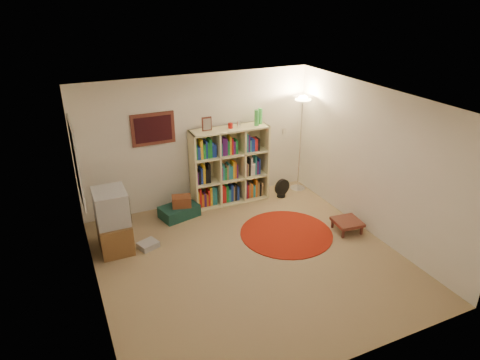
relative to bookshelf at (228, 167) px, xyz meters
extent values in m
cube|color=#927956|center=(-0.49, -1.99, -0.74)|extent=(4.50, 4.50, 0.02)
cube|color=white|center=(-0.49, -1.99, 1.78)|extent=(4.50, 4.50, 0.02)
cube|color=white|center=(-0.49, 0.27, 0.52)|extent=(4.50, 0.02, 2.50)
cube|color=white|center=(-0.49, -4.25, 0.52)|extent=(4.50, 0.02, 2.50)
cube|color=white|center=(-2.75, -1.99, 0.52)|extent=(0.02, 4.50, 2.50)
cube|color=white|center=(1.77, -1.99, 0.52)|extent=(0.02, 4.50, 2.50)
cube|color=#53231D|center=(-1.34, 0.24, 0.87)|extent=(0.78, 0.04, 0.58)
cube|color=#390B13|center=(-1.34, 0.22, 0.87)|extent=(0.66, 0.01, 0.46)
cube|color=white|center=(-2.73, -0.69, 0.82)|extent=(0.03, 1.00, 1.20)
cube|color=beige|center=(1.36, 0.24, 0.47)|extent=(0.08, 0.01, 0.12)
cube|color=#FFF1AA|center=(0.02, -0.01, -0.71)|extent=(1.51, 0.46, 0.03)
cube|color=#FFF1AA|center=(0.02, -0.01, 0.76)|extent=(1.51, 0.46, 0.03)
cube|color=#FFF1AA|center=(-0.71, 0.00, 0.02)|extent=(0.04, 0.43, 1.51)
cube|color=#FFF1AA|center=(0.76, -0.02, 0.02)|extent=(0.04, 0.43, 1.51)
cube|color=#FFF1AA|center=(0.03, 0.19, 0.02)|extent=(1.51, 0.05, 1.51)
cube|color=#FFF1AA|center=(-0.23, 0.00, 0.02)|extent=(0.04, 0.41, 1.44)
cube|color=#FFF1AA|center=(0.27, -0.01, 0.02)|extent=(0.04, 0.41, 1.44)
cube|color=#FFF1AA|center=(0.02, -0.01, -0.23)|extent=(1.45, 0.44, 0.03)
cube|color=#FFF1AA|center=(0.02, -0.01, 0.27)|extent=(1.45, 0.44, 0.03)
cube|color=yellow|center=(-0.68, -0.04, -0.53)|extent=(0.05, 0.17, 0.33)
cube|color=red|center=(-0.63, -0.04, -0.50)|extent=(0.05, 0.17, 0.38)
cube|color=orange|center=(-0.58, -0.04, -0.56)|extent=(0.05, 0.17, 0.26)
cube|color=#511B6D|center=(-0.53, -0.04, -0.56)|extent=(0.04, 0.17, 0.26)
cube|color=orange|center=(-0.49, -0.04, -0.57)|extent=(0.04, 0.17, 0.24)
cube|color=red|center=(-0.45, -0.04, -0.53)|extent=(0.04, 0.17, 0.32)
cube|color=yellow|center=(-0.41, -0.04, -0.50)|extent=(0.04, 0.17, 0.37)
cube|color=teal|center=(-0.36, -0.05, -0.50)|extent=(0.05, 0.17, 0.38)
cube|color=teal|center=(-0.32, -0.05, -0.52)|extent=(0.05, 0.17, 0.35)
cube|color=#511B6D|center=(-0.68, -0.04, -0.08)|extent=(0.05, 0.17, 0.24)
cube|color=black|center=(-0.63, -0.04, -0.07)|extent=(0.05, 0.17, 0.27)
cube|color=#1B37A3|center=(-0.58, -0.04, -0.05)|extent=(0.04, 0.17, 0.31)
cube|color=yellow|center=(-0.54, -0.04, -0.03)|extent=(0.05, 0.17, 0.36)
cube|color=black|center=(-0.49, -0.04, -0.07)|extent=(0.05, 0.17, 0.28)
cube|color=black|center=(-0.44, -0.04, -0.02)|extent=(0.05, 0.17, 0.37)
cube|color=#1B8835|center=(-0.68, -0.04, 0.43)|extent=(0.05, 0.17, 0.30)
cube|color=#1B37A3|center=(-0.62, -0.04, 0.40)|extent=(0.06, 0.17, 0.25)
cube|color=yellow|center=(-0.57, -0.04, 0.47)|extent=(0.05, 0.17, 0.37)
cube|color=#1B8835|center=(-0.52, -0.04, 0.42)|extent=(0.05, 0.17, 0.28)
cube|color=#1B37A3|center=(-0.47, -0.04, 0.45)|extent=(0.03, 0.17, 0.34)
cube|color=#1B8835|center=(-0.44, -0.04, 0.43)|extent=(0.03, 0.17, 0.31)
cube|color=#1B8835|center=(-0.39, -0.04, 0.46)|extent=(0.05, 0.17, 0.36)
cube|color=#1B37A3|center=(-0.35, -0.05, 0.43)|extent=(0.03, 0.17, 0.30)
cube|color=#1B37A3|center=(-0.31, -0.05, 0.41)|extent=(0.05, 0.17, 0.25)
cube|color=red|center=(-0.18, -0.05, -0.51)|extent=(0.05, 0.17, 0.37)
cube|color=red|center=(-0.13, -0.05, -0.52)|extent=(0.05, 0.17, 0.34)
cube|color=#1B8835|center=(-0.08, -0.05, -0.52)|extent=(0.05, 0.17, 0.34)
cube|color=teal|center=(-0.03, -0.05, -0.56)|extent=(0.05, 0.17, 0.26)
cube|color=#1B37A3|center=(0.02, -0.05, -0.52)|extent=(0.05, 0.17, 0.35)
cube|color=#967A51|center=(0.06, -0.05, -0.54)|extent=(0.03, 0.17, 0.31)
cube|color=black|center=(0.10, -0.05, -0.52)|extent=(0.04, 0.17, 0.35)
cube|color=#1B37A3|center=(0.15, -0.06, -0.55)|extent=(0.05, 0.17, 0.29)
cube|color=#511B6D|center=(-0.18, -0.05, -0.08)|extent=(0.03, 0.17, 0.26)
cube|color=teal|center=(-0.15, -0.05, -0.05)|extent=(0.04, 0.17, 0.32)
cube|color=#1B8835|center=(-0.10, -0.05, -0.08)|extent=(0.04, 0.17, 0.24)
cube|color=#967A51|center=(-0.07, -0.05, -0.06)|extent=(0.04, 0.17, 0.29)
cube|color=teal|center=(-0.03, -0.05, -0.05)|extent=(0.03, 0.17, 0.31)
cube|color=teal|center=(0.01, -0.05, -0.08)|extent=(0.06, 0.17, 0.26)
cube|color=yellow|center=(0.06, -0.05, -0.04)|extent=(0.03, 0.17, 0.34)
cube|color=orange|center=(0.09, -0.05, -0.04)|extent=(0.04, 0.17, 0.33)
cube|color=#511B6D|center=(0.13, -0.05, -0.07)|extent=(0.03, 0.17, 0.27)
cube|color=teal|center=(-0.18, -0.05, 0.41)|extent=(0.03, 0.17, 0.26)
cube|color=#511B6D|center=(-0.14, -0.05, 0.46)|extent=(0.05, 0.17, 0.36)
cube|color=#511B6D|center=(-0.09, -0.05, 0.45)|extent=(0.05, 0.17, 0.34)
cube|color=#1B8835|center=(-0.04, -0.05, 0.42)|extent=(0.05, 0.17, 0.28)
cube|color=yellow|center=(0.00, -0.05, 0.46)|extent=(0.03, 0.17, 0.36)
cube|color=red|center=(0.03, -0.05, 0.44)|extent=(0.04, 0.17, 0.32)
cube|color=#511B6D|center=(0.07, -0.05, 0.41)|extent=(0.04, 0.17, 0.26)
cube|color=#1B8835|center=(0.12, -0.05, 0.42)|extent=(0.05, 0.17, 0.28)
cube|color=#511B6D|center=(0.32, -0.06, -0.51)|extent=(0.04, 0.17, 0.37)
cube|color=red|center=(0.37, -0.06, -0.55)|extent=(0.04, 0.17, 0.28)
cube|color=#967A51|center=(0.40, -0.06, -0.53)|extent=(0.03, 0.17, 0.32)
cube|color=orange|center=(0.45, -0.06, -0.54)|extent=(0.05, 0.17, 0.29)
cube|color=teal|center=(0.50, -0.06, -0.56)|extent=(0.05, 0.17, 0.25)
cube|color=orange|center=(0.55, -0.06, -0.51)|extent=(0.04, 0.17, 0.36)
cube|color=#967A51|center=(0.59, -0.06, -0.54)|extent=(0.04, 0.17, 0.30)
cube|color=black|center=(0.63, -0.06, -0.57)|extent=(0.04, 0.17, 0.24)
cube|color=#967A51|center=(0.68, -0.07, -0.55)|extent=(0.04, 0.17, 0.28)
cube|color=#511B6D|center=(0.32, -0.06, -0.08)|extent=(0.04, 0.17, 0.25)
cube|color=#967A51|center=(0.35, -0.06, -0.08)|extent=(0.03, 0.17, 0.25)
cube|color=black|center=(0.39, -0.06, -0.03)|extent=(0.04, 0.17, 0.34)
cube|color=white|center=(0.43, -0.06, -0.02)|extent=(0.04, 0.17, 0.37)
cube|color=white|center=(0.48, -0.06, -0.08)|extent=(0.05, 0.17, 0.25)
cube|color=teal|center=(0.53, -0.06, -0.01)|extent=(0.04, 0.17, 0.39)
cube|color=#511B6D|center=(0.57, -0.06, -0.07)|extent=(0.04, 0.17, 0.28)
cube|color=#1B37A3|center=(0.61, -0.06, -0.05)|extent=(0.04, 0.17, 0.32)
cube|color=teal|center=(0.33, -0.06, 0.47)|extent=(0.06, 0.17, 0.37)
cube|color=#511B6D|center=(0.38, -0.06, 0.45)|extent=(0.03, 0.17, 0.34)
cube|color=teal|center=(0.41, -0.06, 0.40)|extent=(0.03, 0.17, 0.24)
cube|color=#1B37A3|center=(0.44, -0.06, 0.41)|extent=(0.03, 0.17, 0.26)
cube|color=#1B37A3|center=(0.48, -0.06, 0.41)|extent=(0.03, 0.17, 0.25)
cube|color=red|center=(0.53, -0.06, 0.41)|extent=(0.06, 0.17, 0.25)
cube|color=black|center=(0.58, -0.06, 0.41)|extent=(0.04, 0.17, 0.25)
cube|color=#53231D|center=(-0.41, 0.02, 0.91)|extent=(0.18, 0.03, 0.26)
cube|color=#A39588|center=(-0.41, 0.00, 0.91)|extent=(0.14, 0.01, 0.20)
cylinder|color=#B11410|center=(0.04, -0.01, 0.82)|extent=(0.09, 0.09, 0.10)
cylinder|color=white|center=(0.22, -0.01, 0.84)|extent=(0.08, 0.08, 0.12)
cylinder|color=#49BD56|center=(0.56, -0.06, 0.93)|extent=(0.09, 0.09, 0.30)
cylinder|color=#49BD56|center=(0.67, 0.01, 0.93)|extent=(0.09, 0.09, 0.30)
cylinder|color=white|center=(1.53, -0.10, -0.71)|extent=(0.39, 0.39, 0.03)
cylinder|color=white|center=(1.53, -0.10, 0.23)|extent=(0.03, 0.03, 1.85)
cone|color=white|center=(1.53, -0.10, 1.18)|extent=(0.47, 0.47, 0.15)
cylinder|color=#FFD88C|center=(1.53, -0.10, 1.19)|extent=(0.38, 0.38, 0.02)
cylinder|color=black|center=(1.04, -0.26, -0.71)|extent=(0.21, 0.21, 0.03)
cylinder|color=black|center=(1.04, -0.26, -0.63)|extent=(0.04, 0.04, 0.14)
cylinder|color=black|center=(1.05, -0.28, -0.51)|extent=(0.34, 0.13, 0.34)
cube|color=brown|center=(-2.34, -0.79, -0.48)|extent=(0.50, 0.71, 0.49)
cube|color=#ABACB0|center=(-2.34, -0.79, 0.03)|extent=(0.49, 0.59, 0.54)
cube|color=black|center=(-2.09, -0.79, 0.03)|extent=(0.02, 0.51, 0.45)
cube|color=black|center=(-2.08, -0.79, 0.03)|extent=(0.01, 0.45, 0.39)
cube|color=#ABACB0|center=(-1.86, -1.00, -0.68)|extent=(0.37, 0.34, 0.10)
cube|color=#153B32|center=(-1.09, -0.21, -0.62)|extent=(0.76, 0.59, 0.22)
cube|color=brown|center=(-1.04, -0.23, -0.41)|extent=(0.39, 0.32, 0.20)
cylinder|color=white|center=(-0.49, 0.05, -0.59)|extent=(0.16, 0.16, 0.27)
cylinder|color=maroon|center=(0.41, -1.56, -0.72)|extent=(1.59, 1.59, 0.01)
cube|color=#53231D|center=(1.42, -1.92, -0.55)|extent=(0.49, 0.49, 0.05)
cube|color=#53231D|center=(1.22, -2.08, -0.65)|extent=(0.04, 0.04, 0.16)
cube|color=#53231D|center=(1.58, -2.12, -0.65)|extent=(0.04, 0.04, 0.16)
cube|color=#53231D|center=(1.26, -1.72, -0.65)|extent=(0.04, 0.04, 0.16)
cube|color=#53231D|center=(1.61, -1.76, -0.65)|extent=(0.04, 0.04, 0.16)
camera|label=1|loc=(-2.95, -7.01, 3.16)|focal=32.00mm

